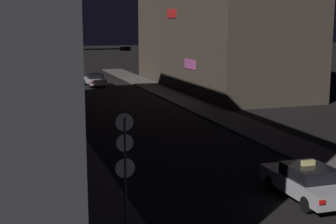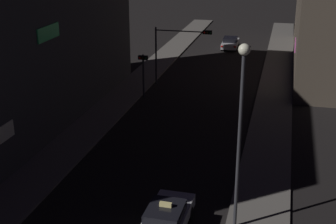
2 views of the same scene
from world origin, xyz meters
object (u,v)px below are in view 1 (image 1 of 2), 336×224
at_px(taxi, 306,181).
at_px(sign_pole_left, 125,169).
at_px(traffic_light_left_kerb, 75,86).
at_px(traffic_light_overhead, 93,64).
at_px(far_car, 95,80).

bearing_deg(taxi, sign_pole_left, -163.85).
bearing_deg(traffic_light_left_kerb, sign_pole_left, -93.63).
relative_size(taxi, traffic_light_overhead, 0.86).
relative_size(taxi, far_car, 1.00).
distance_m(traffic_light_overhead, traffic_light_left_kerb, 4.64).
distance_m(far_car, sign_pole_left, 41.52).
height_order(traffic_light_left_kerb, sign_pole_left, sign_pole_left).
height_order(far_car, traffic_light_overhead, traffic_light_overhead).
relative_size(taxi, sign_pole_left, 1.05).
bearing_deg(traffic_light_left_kerb, taxi, -70.40).
distance_m(traffic_light_left_kerb, sign_pole_left, 20.98).
bearing_deg(traffic_light_overhead, taxi, -78.41).
relative_size(traffic_light_overhead, sign_pole_left, 1.23).
distance_m(far_car, traffic_light_overhead, 16.60).
relative_size(traffic_light_overhead, traffic_light_left_kerb, 1.42).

